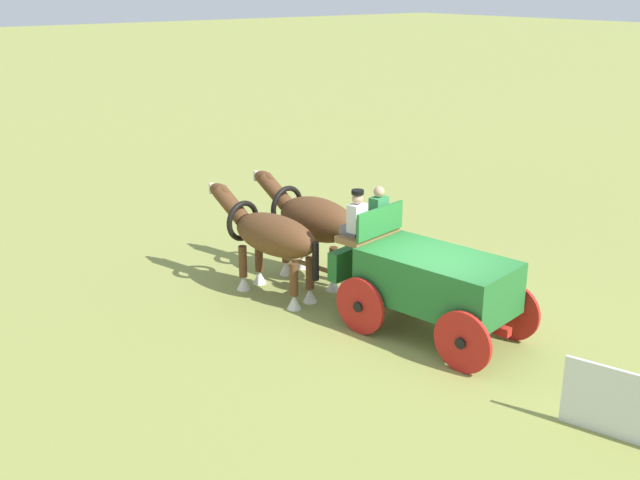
% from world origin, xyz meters
% --- Properties ---
extents(ground_plane, '(220.00, 220.00, 0.00)m').
position_xyz_m(ground_plane, '(0.00, 0.00, 0.00)').
color(ground_plane, olive).
extents(show_wagon, '(5.78, 2.35, 2.63)m').
position_xyz_m(show_wagon, '(0.18, 0.03, 1.12)').
color(show_wagon, '#236B2D').
rests_on(show_wagon, ground).
extents(draft_horse_near, '(3.22, 1.24, 2.17)m').
position_xyz_m(draft_horse_near, '(3.60, 1.29, 1.32)').
color(draft_horse_near, brown).
rests_on(draft_horse_near, ground).
extents(draft_horse_off, '(3.09, 1.31, 2.23)m').
position_xyz_m(draft_horse_off, '(3.80, 0.00, 1.36)').
color(draft_horse_off, brown).
rests_on(draft_horse_off, ground).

